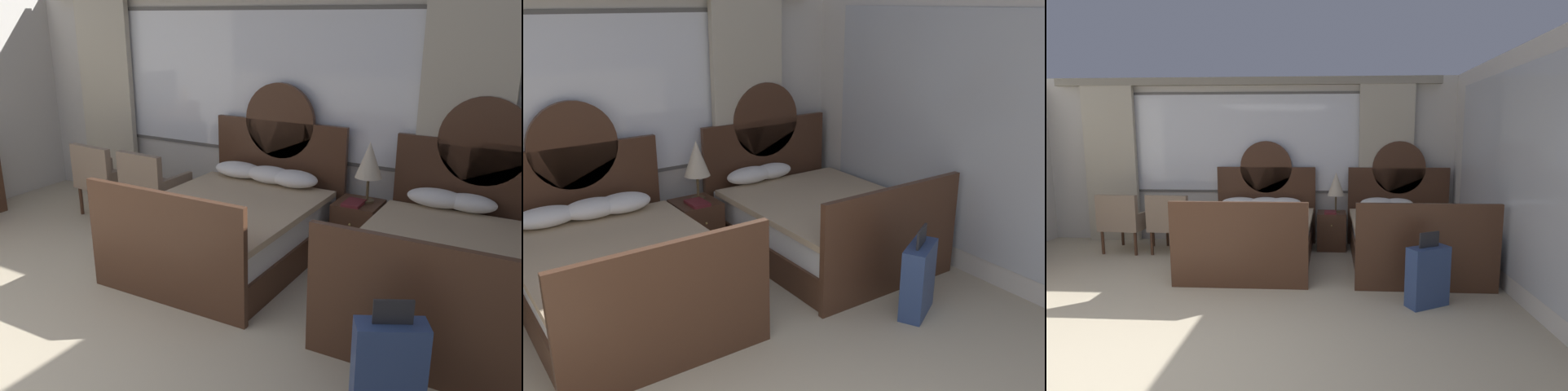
# 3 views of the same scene
# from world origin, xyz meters

# --- Properties ---
(wall_back_window) EXTENTS (6.74, 0.22, 2.70)m
(wall_back_window) POSITION_xyz_m (0.00, 4.20, 1.42)
(wall_back_window) COLOR beige
(wall_back_window) RESTS_ON ground_plane
(wall_right_mirror) EXTENTS (0.08, 4.80, 2.70)m
(wall_right_mirror) POSITION_xyz_m (3.40, 1.83, 1.35)
(wall_right_mirror) COLOR beige
(wall_right_mirror) RESTS_ON ground_plane
(bed_near_window) EXTENTS (1.60, 2.13, 1.68)m
(bed_near_window) POSITION_xyz_m (0.34, 3.09, 0.37)
(bed_near_window) COLOR #472B1C
(bed_near_window) RESTS_ON ground_plane
(bed_near_mirror) EXTENTS (1.60, 2.13, 1.68)m
(bed_near_mirror) POSITION_xyz_m (2.46, 3.08, 0.36)
(bed_near_mirror) COLOR #472B1C
(bed_near_mirror) RESTS_ON ground_plane
(nightstand_between_beds) EXTENTS (0.44, 0.47, 0.58)m
(nightstand_between_beds) POSITION_xyz_m (1.40, 3.76, 0.29)
(nightstand_between_beds) COLOR #472B1C
(nightstand_between_beds) RESTS_ON ground_plane
(table_lamp_on_nightstand) EXTENTS (0.27, 0.27, 0.62)m
(table_lamp_on_nightstand) POSITION_xyz_m (1.47, 3.81, 1.01)
(table_lamp_on_nightstand) COLOR brown
(table_lamp_on_nightstand) RESTS_ON nightstand_between_beds
(book_on_nightstand) EXTENTS (0.18, 0.26, 0.03)m
(book_on_nightstand) POSITION_xyz_m (1.38, 3.67, 0.60)
(book_on_nightstand) COLOR maroon
(book_on_nightstand) RESTS_ON nightstand_between_beds
(suitcase_on_floor) EXTENTS (0.48, 0.37, 0.78)m
(suitcase_on_floor) POSITION_xyz_m (2.39, 1.60, 0.32)
(suitcase_on_floor) COLOR navy
(suitcase_on_floor) RESTS_ON ground_plane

